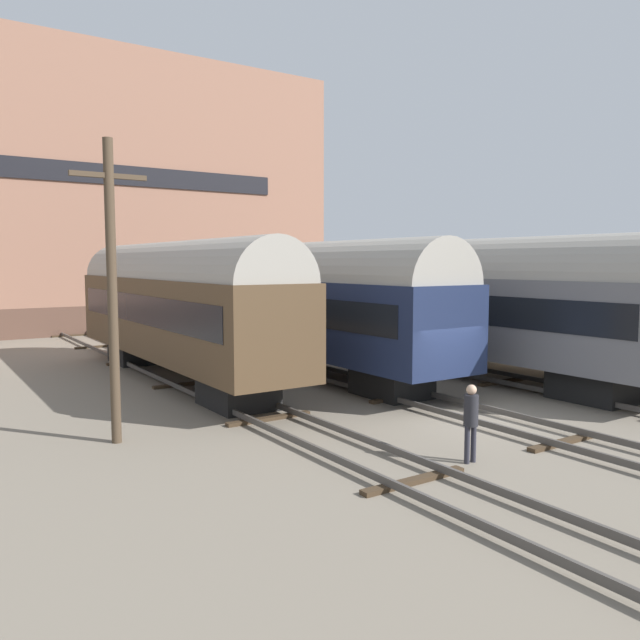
# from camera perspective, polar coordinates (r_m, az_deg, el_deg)

# --- Properties ---
(ground_plane) EXTENTS (200.00, 200.00, 0.00)m
(ground_plane) POSITION_cam_1_polar(r_m,az_deg,el_deg) (18.48, 13.76, -8.71)
(ground_plane) COLOR slate
(track_left) EXTENTS (2.60, 60.00, 0.26)m
(track_left) POSITION_cam_1_polar(r_m,az_deg,el_deg) (15.28, 0.89, -10.98)
(track_left) COLOR #4C4742
(track_left) RESTS_ON ground
(track_middle) EXTENTS (2.60, 60.00, 0.26)m
(track_middle) POSITION_cam_1_polar(r_m,az_deg,el_deg) (18.44, 13.77, -8.28)
(track_middle) COLOR #4C4742
(track_middle) RESTS_ON ground
(track_right) EXTENTS (2.60, 60.00, 0.26)m
(track_right) POSITION_cam_1_polar(r_m,az_deg,el_deg) (22.26, 22.45, -6.19)
(track_right) COLOR #4C4742
(track_right) RESTS_ON ground
(train_car_navy) EXTENTS (3.12, 15.56, 5.21)m
(train_car_navy) POSITION_cam_1_polar(r_m,az_deg,el_deg) (24.63, -1.03, 1.85)
(train_car_navy) COLOR black
(train_car_navy) RESTS_ON ground
(train_car_grey) EXTENTS (3.12, 16.58, 5.31)m
(train_car_grey) POSITION_cam_1_polar(r_m,az_deg,el_deg) (24.87, 13.44, 1.90)
(train_car_grey) COLOR black
(train_car_grey) RESTS_ON ground
(train_car_brown) EXTENTS (2.88, 15.59, 5.19)m
(train_car_brown) POSITION_cam_1_polar(r_m,az_deg,el_deg) (23.68, -13.03, 1.63)
(train_car_brown) COLOR black
(train_car_brown) RESTS_ON ground
(station_platform) EXTENTS (3.15, 15.52, 1.13)m
(station_platform) POSITION_cam_1_polar(r_m,az_deg,el_deg) (25.02, 24.41, -2.90)
(station_platform) COLOR #8C704C
(station_platform) RESTS_ON ground
(bench) EXTENTS (1.40, 0.40, 0.91)m
(bench) POSITION_cam_1_polar(r_m,az_deg,el_deg) (26.65, 18.57, -1.00)
(bench) COLOR brown
(bench) RESTS_ON station_platform
(person_worker) EXTENTS (0.32, 0.32, 1.76)m
(person_worker) POSITION_cam_1_polar(r_m,az_deg,el_deg) (14.26, 13.63, -8.51)
(person_worker) COLOR #282833
(person_worker) RESTS_ON ground
(utility_pole) EXTENTS (1.80, 0.24, 7.35)m
(utility_pole) POSITION_cam_1_polar(r_m,az_deg,el_deg) (15.83, -18.48, 2.90)
(utility_pole) COLOR #473828
(utility_pole) RESTS_ON ground
(warehouse_building) EXTENTS (32.05, 13.33, 17.68)m
(warehouse_building) POSITION_cam_1_polar(r_m,az_deg,el_deg) (47.06, -21.17, 10.36)
(warehouse_building) COLOR brown
(warehouse_building) RESTS_ON ground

